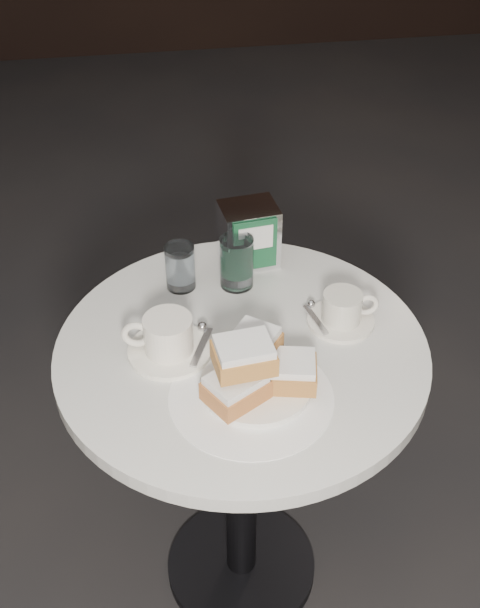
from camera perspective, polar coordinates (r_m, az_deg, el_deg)
name	(u,v)px	position (r m, az deg, el deg)	size (l,w,h in m)	color
ground	(241,568)	(2.00, 0.09, -19.19)	(7.00, 7.00, 0.00)	black
cafe_table	(242,418)	(1.56, 0.11, -8.55)	(0.70, 0.70, 0.74)	black
sugar_spill	(251,397)	(1.33, 0.84, -6.95)	(0.29, 0.29, 0.00)	white
beignet_plate	(255,371)	(1.31, 1.15, -5.03)	(0.24, 0.24, 0.13)	white
coffee_cup_left	(168,339)	(1.39, -5.43, -2.60)	(0.18, 0.18, 0.08)	white
coffee_cup_right	(342,310)	(1.47, 7.67, -0.48)	(0.14, 0.13, 0.07)	white
water_glass_left	(180,267)	(1.54, -4.50, 2.74)	(0.08, 0.08, 0.10)	silver
water_glass_right	(237,263)	(1.54, -0.25, 3.09)	(0.09, 0.09, 0.11)	silver
napkin_dispenser	(249,235)	(1.60, 0.66, 5.21)	(0.13, 0.11, 0.14)	white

